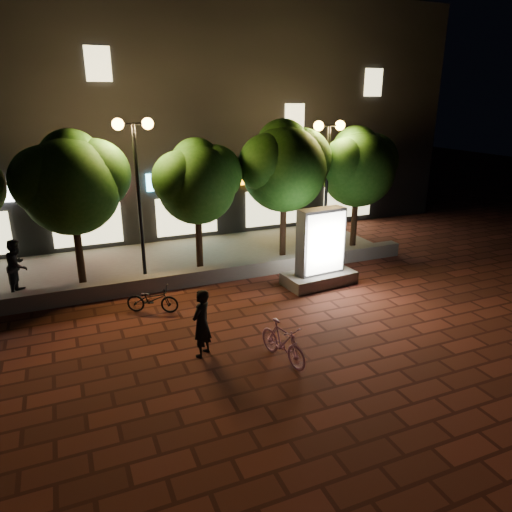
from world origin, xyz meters
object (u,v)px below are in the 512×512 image
rider (202,323)px  tree_mid (198,179)px  street_lamp_right (328,153)px  ad_kiosk (320,254)px  tree_right (285,164)px  tree_far_right (358,164)px  scooter_parked (152,299)px  tree_left (72,180)px  scooter_pink (283,342)px  street_lamp_left (136,159)px  pedestrian (17,266)px

rider → tree_mid: bearing=-147.8°
street_lamp_right → ad_kiosk: 4.35m
tree_right → tree_far_right: tree_right is taller
street_lamp_right → scooter_parked: (-7.27, -2.78, -3.50)m
tree_left → rider: tree_left is taller
tree_mid → street_lamp_right: 5.00m
scooter_pink → rider: bearing=137.0°
street_lamp_left → street_lamp_right: street_lamp_left is taller
tree_left → scooter_pink: 8.45m
tree_mid → rider: 6.57m
tree_left → street_lamp_right: (8.95, -0.26, 0.45)m
tree_far_right → scooter_parked: (-8.82, -3.05, -2.98)m
street_lamp_left → tree_mid: bearing=7.3°
scooter_pink → pedestrian: pedestrian is taller
tree_right → tree_left: bearing=-180.0°
tree_right → street_lamp_left: 5.38m
street_lamp_right → scooter_parked: 8.54m
tree_far_right → pedestrian: size_ratio=2.81×
tree_far_right → scooter_pink: tree_far_right is taller
tree_mid → tree_right: tree_right is taller
scooter_parked → scooter_pink: bearing=-122.4°
ad_kiosk → street_lamp_left: bearing=152.3°
street_lamp_right → scooter_parked: size_ratio=3.33×
street_lamp_right → street_lamp_left: bearing=180.0°
tree_left → scooter_parked: (1.67, -3.05, -3.05)m
street_lamp_left → street_lamp_right: 7.00m
tree_right → tree_far_right: (3.20, -0.00, -0.20)m
street_lamp_left → pedestrian: street_lamp_left is taller
tree_left → tree_mid: (4.00, -0.00, -0.23)m
tree_left → tree_mid: tree_left is taller
pedestrian → tree_mid: bearing=-74.9°
tree_right → scooter_parked: size_ratio=3.39×
tree_mid → rider: (-1.69, -5.88, -2.38)m
street_lamp_right → rider: street_lamp_right is taller
tree_mid → pedestrian: bearing=-179.0°
tree_far_right → scooter_pink: size_ratio=2.96×
tree_right → pedestrian: bearing=-179.4°
tree_far_right → street_lamp_right: street_lamp_right is taller
street_lamp_right → scooter_pink: street_lamp_right is taller
tree_right → scooter_parked: tree_right is taller
tree_left → tree_far_right: 10.50m
rider → street_lamp_right: bearing=178.4°
scooter_parked → rider: bearing=-140.7°
street_lamp_left → ad_kiosk: bearing=-27.7°
tree_mid → tree_right: bearing=0.0°
tree_right → scooter_parked: (-5.63, -3.05, -3.17)m
tree_right → street_lamp_left: (-5.36, -0.26, 0.46)m
tree_mid → rider: size_ratio=2.70×
tree_left → street_lamp_left: street_lamp_left is taller
rider → pedestrian: pedestrian is taller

